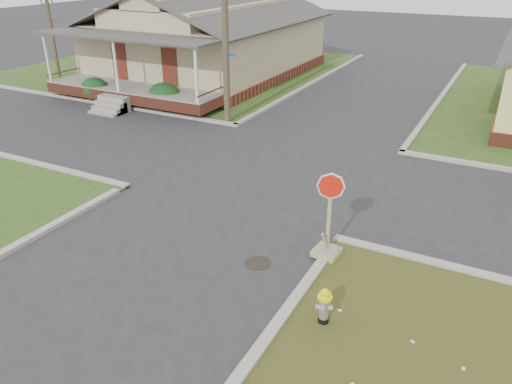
% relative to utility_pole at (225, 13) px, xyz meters
% --- Properties ---
extents(ground, '(120.00, 120.00, 0.00)m').
position_rel_utility_pole_xyz_m(ground, '(4.20, -8.90, -4.66)').
color(ground, '#2A2A2C').
rests_on(ground, ground).
extents(verge_far_left, '(19.00, 19.00, 0.05)m').
position_rel_utility_pole_xyz_m(verge_far_left, '(-8.80, 9.10, -4.64)').
color(verge_far_left, '#2B4719').
rests_on(verge_far_left, ground).
extents(curbs, '(80.00, 40.00, 0.12)m').
position_rel_utility_pole_xyz_m(curbs, '(4.20, -3.90, -4.66)').
color(curbs, '#A09D90').
rests_on(curbs, ground).
extents(manhole, '(0.64, 0.64, 0.01)m').
position_rel_utility_pole_xyz_m(manhole, '(6.40, -9.40, -4.66)').
color(manhole, black).
rests_on(manhole, ground).
extents(corner_house, '(10.10, 15.50, 5.30)m').
position_rel_utility_pole_xyz_m(corner_house, '(-5.80, 7.78, -2.38)').
color(corner_house, brown).
rests_on(corner_house, ground).
extents(utility_pole, '(1.80, 0.28, 9.00)m').
position_rel_utility_pole_xyz_m(utility_pole, '(0.00, 0.00, 0.00)').
color(utility_pole, '#3A3021').
rests_on(utility_pole, ground).
extents(tree_far_left, '(0.22, 0.22, 4.90)m').
position_rel_utility_pole_xyz_m(tree_far_left, '(-13.80, 3.10, -2.16)').
color(tree_far_left, '#3A3021').
rests_on(tree_far_left, verge_far_left).
extents(fire_hydrant, '(0.30, 0.30, 0.81)m').
position_rel_utility_pole_xyz_m(fire_hydrant, '(8.59, -10.74, -4.17)').
color(fire_hydrant, black).
rests_on(fire_hydrant, ground).
extents(stop_sign, '(0.63, 0.62, 2.22)m').
position_rel_utility_pole_xyz_m(stop_sign, '(7.77, -8.35, -4.13)').
color(stop_sign, '#A08E57').
rests_on(stop_sign, ground).
extents(hedge_left, '(1.49, 1.22, 1.14)m').
position_rel_utility_pole_xyz_m(hedge_left, '(-7.79, -0.01, -4.04)').
color(hedge_left, '#153B18').
rests_on(hedge_left, verge_far_left).
extents(hedge_right, '(1.55, 1.27, 1.19)m').
position_rel_utility_pole_xyz_m(hedge_right, '(-3.77, 0.45, -4.02)').
color(hedge_right, '#153B18').
rests_on(hedge_right, verge_far_left).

